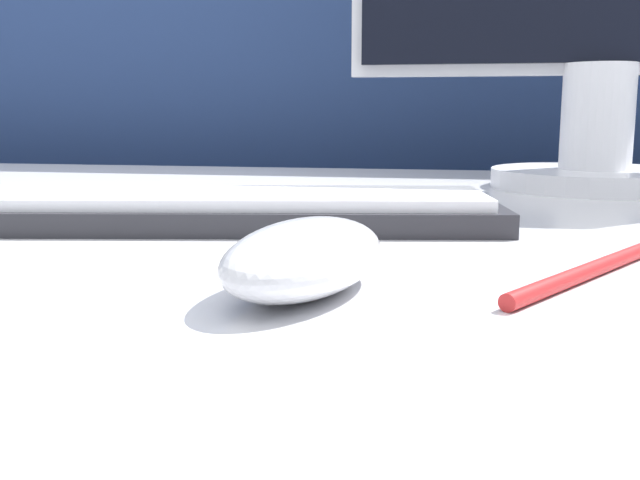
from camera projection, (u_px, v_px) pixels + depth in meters
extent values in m
cube|color=navy|center=(385.00, 247.00, 1.18)|extent=(5.00, 0.03, 1.24)
ellipsoid|color=silver|center=(305.00, 257.00, 0.33)|extent=(0.08, 0.13, 0.03)
cube|color=#28282D|center=(209.00, 215.00, 0.53)|extent=(0.42, 0.18, 0.02)
cube|color=white|center=(208.00, 198.00, 0.52)|extent=(0.40, 0.16, 0.01)
cylinder|color=white|center=(594.00, 179.00, 0.77)|extent=(0.21, 0.21, 0.02)
cylinder|color=white|center=(597.00, 117.00, 0.76)|extent=(0.07, 0.07, 0.11)
cylinder|color=red|center=(585.00, 272.00, 0.36)|extent=(0.09, 0.14, 0.01)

